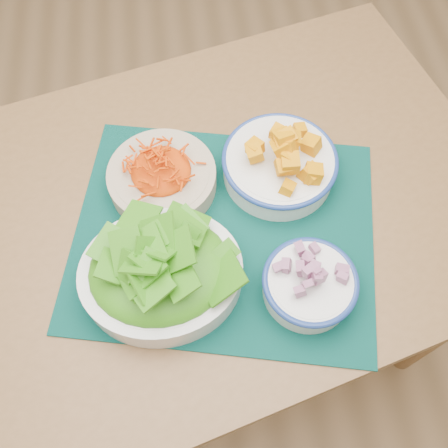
% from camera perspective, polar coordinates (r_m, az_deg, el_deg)
% --- Properties ---
extents(ground, '(4.00, 4.00, 0.00)m').
position_cam_1_polar(ground, '(1.62, -11.21, -12.77)').
color(ground, '#9D774C').
rests_on(ground, ground).
extents(table, '(1.27, 1.01, 0.75)m').
position_cam_1_polar(table, '(1.01, -2.21, -1.02)').
color(table, brown).
rests_on(table, ground).
extents(placemat, '(0.61, 0.54, 0.00)m').
position_cam_1_polar(placemat, '(0.88, 0.00, -0.97)').
color(placemat, black).
rests_on(placemat, table).
extents(carrot_bowl, '(0.22, 0.22, 0.08)m').
position_cam_1_polar(carrot_bowl, '(0.91, -7.14, 5.59)').
color(carrot_bowl, '#BBA88B').
rests_on(carrot_bowl, placemat).
extents(squash_bowl, '(0.25, 0.25, 0.10)m').
position_cam_1_polar(squash_bowl, '(0.91, 6.41, 7.26)').
color(squash_bowl, white).
rests_on(squash_bowl, placemat).
extents(lettuce_bowl, '(0.27, 0.23, 0.12)m').
position_cam_1_polar(lettuce_bowl, '(0.80, -7.32, -5.14)').
color(lettuce_bowl, silver).
rests_on(lettuce_bowl, placemat).
extents(onion_bowl, '(0.19, 0.19, 0.08)m').
position_cam_1_polar(onion_bowl, '(0.81, 9.79, -6.62)').
color(onion_bowl, white).
rests_on(onion_bowl, placemat).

